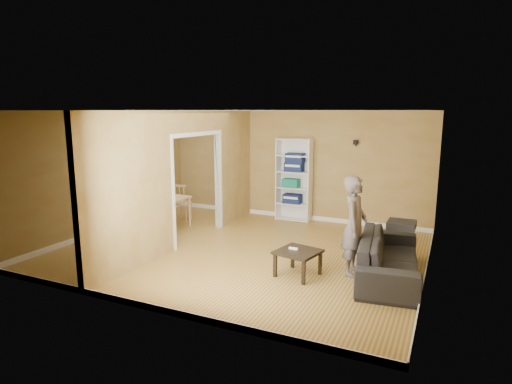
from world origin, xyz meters
TOP-DOWN VIEW (x-y plane):
  - room_shell at (0.00, 0.00)m, footprint 6.50×6.50m
  - partition at (-1.20, 0.00)m, footprint 0.22×5.50m
  - wall_speaker at (1.50, 2.69)m, footprint 0.10×0.10m
  - sofa at (2.70, -0.20)m, footprint 2.36×1.23m
  - person at (2.16, -0.31)m, footprint 0.69×0.54m
  - bookshelf at (0.11, 2.60)m, footprint 0.82×0.36m
  - paper_box_navy_a at (0.07, 2.56)m, footprint 0.42×0.27m
  - paper_box_teal at (0.03, 2.56)m, footprint 0.39×0.25m
  - paper_box_navy_b at (0.11, 2.56)m, footprint 0.42×0.28m
  - paper_box_navy_c at (0.13, 2.56)m, footprint 0.43×0.28m
  - coffee_table at (1.38, -0.77)m, footprint 0.62×0.62m
  - game_controller at (1.29, -0.73)m, footprint 0.14×0.04m
  - dining_table at (-2.40, 0.78)m, footprint 1.11×0.74m
  - chair_left at (-3.19, 0.85)m, footprint 0.58×0.58m
  - chair_near at (-2.42, 0.18)m, footprint 0.50×0.50m
  - chair_far at (-2.31, 1.44)m, footprint 0.47×0.47m

SIDE VIEW (x-z plane):
  - coffee_table at x=1.38m, z-range 0.14..0.56m
  - game_controller at x=1.29m, z-range 0.42..0.44m
  - sofa at x=2.70m, z-range 0.00..0.86m
  - chair_far at x=-2.31m, z-range 0.00..0.89m
  - chair_left at x=-3.19m, z-range 0.00..1.00m
  - chair_near at x=-2.42m, z-range 0.00..1.02m
  - paper_box_navy_a at x=0.07m, z-range 0.41..0.63m
  - dining_table at x=-2.40m, z-range 0.27..0.96m
  - paper_box_teal at x=0.03m, z-range 0.80..1.00m
  - person at x=2.16m, z-range 0.00..1.88m
  - bookshelf at x=0.11m, z-range 0.00..1.96m
  - paper_box_navy_b at x=0.11m, z-range 1.18..1.40m
  - room_shell at x=0.00m, z-range -1.95..4.55m
  - partition at x=-1.20m, z-range 0.00..2.60m
  - paper_box_navy_c at x=0.13m, z-range 1.40..1.62m
  - wall_speaker at x=1.50m, z-range 1.85..1.95m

